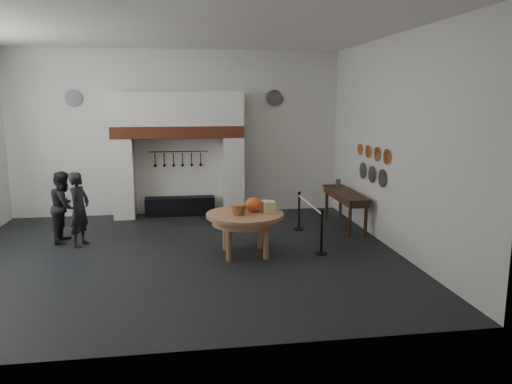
{
  "coord_description": "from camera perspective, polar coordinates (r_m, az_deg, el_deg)",
  "views": [
    {
      "loc": [
        0.03,
        -9.98,
        3.19
      ],
      "look_at": [
        1.52,
        -0.29,
        1.35
      ],
      "focal_mm": 35.0,
      "sensor_mm": 36.0,
      "label": 1
    }
  ],
  "objects": [
    {
      "name": "pewter_jug",
      "position": [
        13.19,
        9.37,
        0.98
      ],
      "size": [
        0.12,
        0.12,
        0.22
      ],
      "primitive_type": "cylinder",
      "color": "#444448",
      "rests_on": "side_table"
    },
    {
      "name": "chimney_pier_right",
      "position": [
        13.86,
        -2.65,
        1.85
      ],
      "size": [
        0.55,
        0.7,
        2.15
      ],
      "primitive_type": "cube",
      "color": "silver",
      "rests_on": "floor"
    },
    {
      "name": "pewter_plate_back_left",
      "position": [
        14.2,
        -20.13,
        10.04
      ],
      "size": [
        0.44,
        0.03,
        0.44
      ],
      "primitive_type": "cylinder",
      "rotation": [
        1.57,
        0.0,
        0.0
      ],
      "color": "#4C4C51",
      "rests_on": "wall_back"
    },
    {
      "name": "pewter_plate_back_right",
      "position": [
        14.19,
        2.15,
        10.67
      ],
      "size": [
        0.44,
        0.03,
        0.44
      ],
      "primitive_type": "cylinder",
      "rotation": [
        1.57,
        0.0,
        0.0
      ],
      "color": "#4C4C51",
      "rests_on": "wall_back"
    },
    {
      "name": "work_table",
      "position": [
        10.24,
        -1.28,
        -2.63
      ],
      "size": [
        1.73,
        1.73,
        0.07
      ],
      "primitive_type": "cylinder",
      "rotation": [
        0.0,
        0.0,
        0.09
      ],
      "color": "tan",
      "rests_on": "floor"
    },
    {
      "name": "cheese_block_small",
      "position": [
        10.52,
        1.14,
        -1.52
      ],
      "size": [
        0.18,
        0.18,
        0.2
      ],
      "primitive_type": "cube",
      "color": "#D0C97C",
      "rests_on": "work_table"
    },
    {
      "name": "wicker_basket",
      "position": [
        10.04,
        -2.02,
        -2.05
      ],
      "size": [
        0.35,
        0.35,
        0.22
      ],
      "primitive_type": "cone",
      "rotation": [
        3.14,
        0.0,
        0.09
      ],
      "color": "#A2693B",
      "rests_on": "work_table"
    },
    {
      "name": "wall_back",
      "position": [
        14.01,
        -8.89,
        6.66
      ],
      "size": [
        9.0,
        0.02,
        4.5
      ],
      "primitive_type": "cube",
      "color": "silver",
      "rests_on": "floor"
    },
    {
      "name": "pewter_plate_mid",
      "position": [
        11.96,
        13.11,
        1.99
      ],
      "size": [
        0.03,
        0.4,
        0.4
      ],
      "primitive_type": "cylinder",
      "rotation": [
        0.0,
        1.57,
        0.0
      ],
      "color": "#4C4C51",
      "rests_on": "wall_right"
    },
    {
      "name": "bread_loaf",
      "position": [
        10.54,
        -2.07,
        -1.69
      ],
      "size": [
        0.31,
        0.18,
        0.13
      ],
      "primitive_type": "ellipsoid",
      "color": "brown",
      "rests_on": "work_table"
    },
    {
      "name": "floor",
      "position": [
        10.47,
        -8.55,
        -7.22
      ],
      "size": [
        9.0,
        8.0,
        0.02
      ],
      "primitive_type": "cube",
      "color": "black",
      "rests_on": "ground"
    },
    {
      "name": "cheese_block_big",
      "position": [
        10.23,
        1.53,
        -1.75
      ],
      "size": [
        0.22,
        0.22,
        0.24
      ],
      "primitive_type": "cube",
      "color": "#E1D286",
      "rests_on": "work_table"
    },
    {
      "name": "pewter_plate_left",
      "position": [
        11.41,
        14.22,
        1.54
      ],
      "size": [
        0.03,
        0.4,
        0.4
      ],
      "primitive_type": "cylinder",
      "rotation": [
        0.0,
        1.57,
        0.0
      ],
      "color": "#4C4C51",
      "rests_on": "wall_right"
    },
    {
      "name": "copper_pan_a",
      "position": [
        11.17,
        14.74,
        3.91
      ],
      "size": [
        0.03,
        0.34,
        0.34
      ],
      "primitive_type": "cylinder",
      "rotation": [
        0.0,
        1.57,
        0.0
      ],
      "color": "#C6662D",
      "rests_on": "wall_right"
    },
    {
      "name": "iron_range",
      "position": [
        14.01,
        -8.66,
        -1.6
      ],
      "size": [
        1.9,
        0.45,
        0.5
      ],
      "primitive_type": "cube",
      "color": "black",
      "rests_on": "floor"
    },
    {
      "name": "pewter_plate_right",
      "position": [
        12.51,
        12.1,
        2.41
      ],
      "size": [
        0.03,
        0.4,
        0.4
      ],
      "primitive_type": "cylinder",
      "rotation": [
        0.0,
        1.57,
        0.0
      ],
      "color": "#4C4C51",
      "rests_on": "wall_right"
    },
    {
      "name": "ceiling",
      "position": [
        10.06,
        -9.29,
        17.99
      ],
      "size": [
        9.0,
        8.0,
        0.02
      ],
      "primitive_type": "cube",
      "color": "silver",
      "rests_on": "wall_back"
    },
    {
      "name": "side_table",
      "position": [
        12.66,
        10.18,
        -0.09
      ],
      "size": [
        0.55,
        2.2,
        0.06
      ],
      "primitive_type": "cube",
      "color": "#392014",
      "rests_on": "floor"
    },
    {
      "name": "copper_pan_c",
      "position": [
        12.18,
        12.69,
        4.53
      ],
      "size": [
        0.03,
        0.3,
        0.3
      ],
      "primitive_type": "cylinder",
      "rotation": [
        0.0,
        1.57,
        0.0
      ],
      "color": "#C6662D",
      "rests_on": "wall_right"
    },
    {
      "name": "wall_front",
      "position": [
        6.05,
        -8.93,
        1.57
      ],
      "size": [
        9.0,
        0.02,
        4.5
      ],
      "primitive_type": "cube",
      "color": "silver",
      "rests_on": "floor"
    },
    {
      "name": "copper_pan_d",
      "position": [
        12.69,
        11.79,
        4.8
      ],
      "size": [
        0.03,
        0.28,
        0.28
      ],
      "primitive_type": "cylinder",
      "rotation": [
        0.0,
        1.57,
        0.0
      ],
      "color": "#C6662D",
      "rests_on": "wall_right"
    },
    {
      "name": "chimney_hood",
      "position": [
        13.63,
        -8.97,
        9.37
      ],
      "size": [
        3.5,
        0.7,
        0.9
      ],
      "primitive_type": "cube",
      "color": "silver",
      "rests_on": "hearth_brick_band"
    },
    {
      "name": "barrier_rope",
      "position": [
        11.28,
        6.16,
        -1.4
      ],
      "size": [
        0.04,
        2.0,
        0.04
      ],
      "primitive_type": "cylinder",
      "rotation": [
        1.57,
        0.0,
        0.0
      ],
      "color": "white",
      "rests_on": "barrier_post_near"
    },
    {
      "name": "barrier_post_far",
      "position": [
        12.31,
        4.93,
        -2.26
      ],
      "size": [
        0.05,
        0.05,
        0.9
      ],
      "primitive_type": "cylinder",
      "color": "black",
      "rests_on": "floor"
    },
    {
      "name": "pumpkin",
      "position": [
        10.32,
        -0.25,
        -1.44
      ],
      "size": [
        0.36,
        0.36,
        0.31
      ],
      "primitive_type": "ellipsoid",
      "color": "#E34D20",
      "rests_on": "work_table"
    },
    {
      "name": "wall_right",
      "position": [
        10.97,
        15.42,
        5.34
      ],
      "size": [
        0.02,
        8.0,
        4.5
      ],
      "primitive_type": "cube",
      "color": "silver",
      "rests_on": "floor"
    },
    {
      "name": "chimney_pier_left",
      "position": [
        13.87,
        -14.86,
        1.51
      ],
      "size": [
        0.55,
        0.7,
        2.15
      ],
      "primitive_type": "cube",
      "color": "silver",
      "rests_on": "floor"
    },
    {
      "name": "copper_pan_b",
      "position": [
        11.67,
        13.67,
        4.24
      ],
      "size": [
        0.03,
        0.32,
        0.32
      ],
      "primitive_type": "cylinder",
      "rotation": [
        0.0,
        1.57,
        0.0
      ],
      "color": "#C6662D",
      "rests_on": "wall_right"
    },
    {
      "name": "utensil_rail",
      "position": [
        13.97,
        -8.83,
        4.59
      ],
      "size": [
        1.6,
        0.02,
        0.02
      ],
      "primitive_type": "cylinder",
      "rotation": [
        0.0,
        1.57,
        0.0
      ],
      "color": "black",
      "rests_on": "wall_back"
    },
    {
      "name": "hearth_brick_band",
      "position": [
        13.65,
        -8.9,
        6.81
      ],
      "size": [
        3.5,
        0.72,
        0.32
      ],
      "primitive_type": "cube",
      "color": "#9E442B",
      "rests_on": "chimney_pier_left"
    },
    {
      "name": "barrier_post_near",
      "position": [
        10.44,
        7.52,
        -4.68
      ],
      "size": [
        0.05,
        0.05,
        0.9
      ],
      "primitive_type": "cylinder",
      "color": "black",
      "rests_on": "floor"
    },
    {
      "name": "visitor_near",
      "position": [
        11.53,
        -19.54,
        -1.86
      ],
      "size": [
        0.57,
        0.69,
        1.63
      ],
      "primitive_type": "imported",
      "rotation": [
        0.0,
        0.0,
        1.22
      ],
      "color": "black",
      "rests_on": "floor"
    },
    {
      "name": "visitor_far",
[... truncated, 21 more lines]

